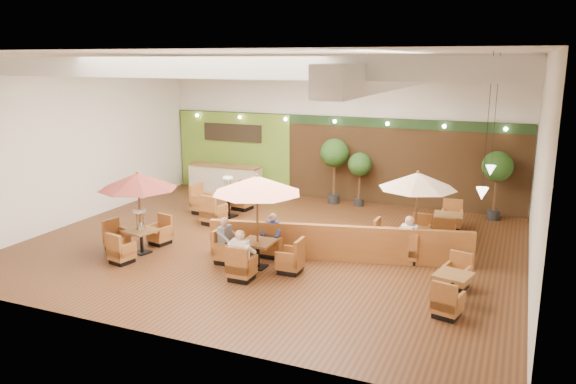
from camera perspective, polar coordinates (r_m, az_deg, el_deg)
The scene contains 17 objects.
room at distance 16.87m, azimuth 0.79°, elevation 7.59°, with size 14.04×14.00×5.52m.
service_counter at distance 22.82m, azimuth -6.39°, elevation 1.29°, with size 3.00×0.75×1.18m.
booth_divider at distance 15.24m, azimuth 5.09°, elevation -5.19°, with size 7.11×0.18×0.98m, color brown.
table_0 at distance 15.99m, azimuth -15.08°, elevation -0.23°, with size 2.28×2.39×2.37m.
table_1 at distance 14.33m, azimuth -3.15°, elevation -1.22°, with size 2.45×2.45×2.52m.
table_2 at distance 15.90m, azimuth 12.79°, elevation -0.13°, with size 2.23×2.28×2.36m.
table_3 at distance 19.60m, azimuth -6.76°, elevation -1.10°, with size 1.92×2.81×1.59m.
table_4 at distance 13.28m, azimuth 16.35°, elevation -9.36°, with size 0.91×2.34×0.84m.
table_5 at distance 17.78m, azimuth 15.92°, elevation -3.39°, with size 0.90×2.54×0.94m.
topiary_0 at distance 20.95m, azimuth 4.74°, elevation 3.73°, with size 1.06×1.06×2.46m.
topiary_1 at distance 20.74m, azimuth 7.30°, elevation 2.60°, with size 0.86×0.86×2.00m.
topiary_2 at distance 19.97m, azimuth 20.48°, elevation 2.20°, with size 1.01×1.01×2.35m.
diner_0 at distance 13.83m, azimuth -4.78°, elevation -5.91°, with size 0.41×0.33×0.84m.
diner_1 at distance 15.40m, azimuth -1.61°, elevation -3.94°, with size 0.38×0.30×0.77m.
diner_2 at distance 15.01m, azimuth -6.27°, elevation -4.44°, with size 0.33×0.40×0.80m.
diner_3 at distance 15.33m, azimuth 12.22°, elevation -4.29°, with size 0.41×0.35×0.80m.
diner_4 at distance 15.32m, azimuth 12.23°, elevation -4.24°, with size 0.42×0.34×0.84m.
Camera 1 is at (6.57, -14.34, 5.33)m, focal length 35.00 mm.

